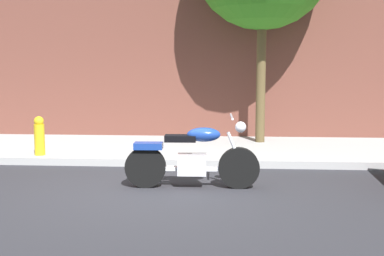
{
  "coord_description": "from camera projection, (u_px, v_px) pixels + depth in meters",
  "views": [
    {
      "loc": [
        1.13,
        -7.38,
        1.91
      ],
      "look_at": [
        0.6,
        0.26,
        0.94
      ],
      "focal_mm": 47.04,
      "sensor_mm": 36.0,
      "label": 1
    }
  ],
  "objects": [
    {
      "name": "ground_plane",
      "position": [
        152.0,
        191.0,
        7.62
      ],
      "size": [
        60.0,
        60.0,
        0.0
      ],
      "primitive_type": "plane",
      "color": "#28282D"
    },
    {
      "name": "sidewalk",
      "position": [
        175.0,
        149.0,
        10.96
      ],
      "size": [
        20.52,
        3.19,
        0.14
      ],
      "primitive_type": "cube",
      "color": "#9F9F9F",
      "rests_on": "ground"
    },
    {
      "name": "motorcycle",
      "position": [
        192.0,
        159.0,
        7.79
      ],
      "size": [
        2.09,
        0.7,
        1.14
      ],
      "color": "black",
      "rests_on": "ground"
    },
    {
      "name": "fire_hydrant",
      "position": [
        40.0,
        139.0,
        9.84
      ],
      "size": [
        0.2,
        0.2,
        0.91
      ],
      "color": "gold",
      "rests_on": "ground"
    }
  ]
}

